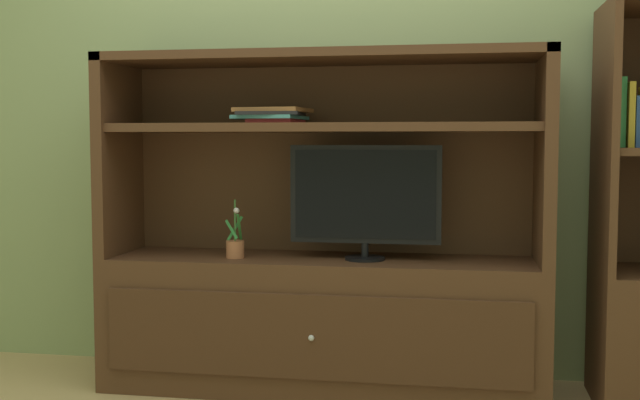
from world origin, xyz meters
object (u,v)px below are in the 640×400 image
object	(u,v)px
media_console	(322,283)
tv_monitor	(365,198)
potted_plant	(235,247)
magazine_stack	(273,115)

from	to	relation	value
media_console	tv_monitor	distance (m)	0.42
potted_plant	magazine_stack	world-z (taller)	magazine_stack
tv_monitor	potted_plant	size ratio (longest dim) A/B	2.54
tv_monitor	magazine_stack	distance (m)	0.53
tv_monitor	potted_plant	xyz separation A→B (m)	(-0.55, -0.04, -0.21)
tv_monitor	magazine_stack	bearing A→B (deg)	177.14
potted_plant	magazine_stack	distance (m)	0.58
media_console	magazine_stack	world-z (taller)	media_console
media_console	potted_plant	xyz separation A→B (m)	(-0.36, -0.07, 0.16)
tv_monitor	potted_plant	world-z (taller)	tv_monitor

